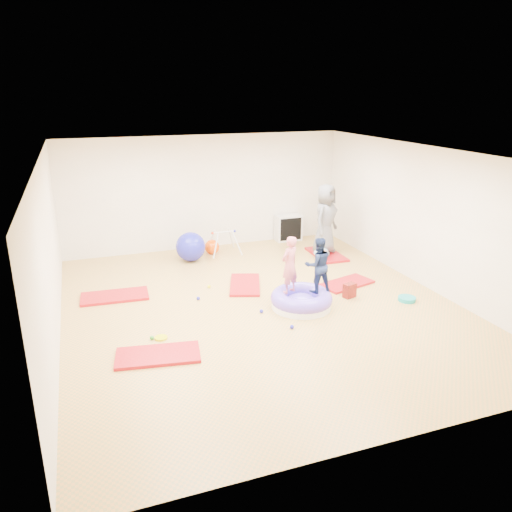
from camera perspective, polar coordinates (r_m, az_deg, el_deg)
name	(u,v)px	position (r m, az deg, el deg)	size (l,w,h in m)	color
room	(262,234)	(8.80, 0.66, 2.50)	(7.01, 8.01, 2.81)	gold
gym_mat_front_left	(158,355)	(7.79, -11.14, -11.07)	(1.25, 0.63, 0.05)	#A61D28
gym_mat_mid_left	(115,296)	(10.05, -15.84, -4.45)	(1.27, 0.63, 0.05)	#A61D28
gym_mat_center_back	(245,285)	(10.24, -1.27, -3.29)	(1.18, 0.59, 0.05)	#A61D28
gym_mat_right	(346,283)	(10.47, 10.30, -3.10)	(1.12, 0.56, 0.05)	#A61D28
gym_mat_rear_right	(326,254)	(12.22, 8.05, 0.20)	(1.24, 0.62, 0.05)	#A61D28
inflatable_cushion	(301,300)	(9.26, 5.21, -5.04)	(1.14, 1.14, 0.36)	white
child_pink	(290,262)	(9.01, 3.86, -0.72)	(0.39, 0.26, 1.07)	#D0636F
child_navy	(318,262)	(9.10, 7.10, -0.74)	(0.50, 0.39, 1.04)	#152145
adult_caregiver	(325,219)	(12.03, 7.93, 4.20)	(0.82, 0.53, 1.68)	#5B5C61
infant	(322,253)	(11.88, 7.52, 0.39)	(0.37, 0.38, 0.22)	#85B4D1
ball_pit_balls	(235,311)	(9.04, -2.36, -6.29)	(2.73, 2.30, 0.07)	#298E21
exercise_ball_blue	(191,247)	(11.72, -7.49, 1.06)	(0.69, 0.69, 0.69)	#1D1FAF
exercise_ball_orange	(212,247)	(12.20, -5.05, 1.04)	(0.36, 0.36, 0.36)	#EA4500
infant_play_gym	(224,239)	(12.11, -3.71, 1.96)	(0.75, 0.71, 0.57)	silver
cube_shelf	(288,228)	(13.26, 3.73, 3.24)	(0.69, 0.34, 0.69)	silver
balance_disc	(407,299)	(9.95, 16.86, -4.71)	(0.33, 0.33, 0.07)	#0E9197
backpack	(350,290)	(9.82, 10.65, -3.88)	(0.24, 0.15, 0.28)	red
yellow_toy	(161,338)	(8.30, -10.80, -9.17)	(0.21, 0.21, 0.03)	#D1D500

